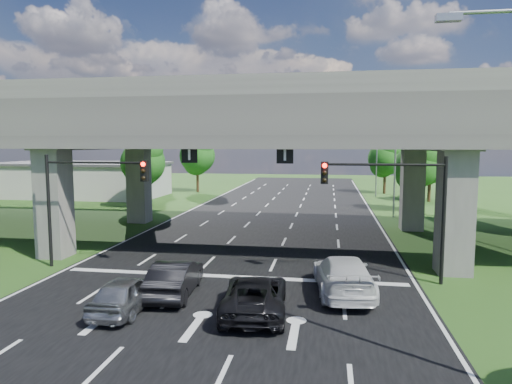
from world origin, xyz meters
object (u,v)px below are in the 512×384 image
(streetlight_beyond, at_px, (374,150))
(streetlight_far, at_px, (391,152))
(car_silver, at_px, (125,294))
(signal_right, at_px, (396,195))
(car_dark, at_px, (175,278))
(signal_left, at_px, (85,190))
(car_trailing, at_px, (255,295))
(car_white, at_px, (343,275))

(streetlight_beyond, bearing_deg, streetlight_far, -90.00)
(car_silver, bearing_deg, signal_right, -153.23)
(signal_right, distance_m, car_dark, 10.79)
(signal_left, bearing_deg, car_silver, -50.02)
(signal_left, height_order, car_trailing, signal_left)
(streetlight_beyond, height_order, car_white, streetlight_beyond)
(signal_right, relative_size, car_dark, 1.30)
(signal_right, xyz_separation_m, streetlight_beyond, (2.27, 36.06, 1.66))
(signal_right, xyz_separation_m, car_silver, (-10.90, -5.66, -3.45))
(streetlight_beyond, height_order, car_trailing, streetlight_beyond)
(streetlight_far, distance_m, car_dark, 26.87)
(signal_right, relative_size, car_silver, 1.45)
(car_dark, relative_size, car_white, 0.81)
(streetlight_far, bearing_deg, car_dark, -116.80)
(streetlight_beyond, bearing_deg, car_trailing, -101.21)
(signal_right, distance_m, car_trailing, 8.46)
(car_white, bearing_deg, signal_left, -15.31)
(signal_right, relative_size, streetlight_beyond, 0.60)
(streetlight_far, relative_size, car_dark, 2.17)
(streetlight_far, bearing_deg, signal_right, -96.47)
(car_silver, xyz_separation_m, car_white, (8.47, 3.55, 0.12))
(car_dark, bearing_deg, streetlight_beyond, -111.65)
(car_silver, relative_size, car_dark, 0.89)
(streetlight_far, xyz_separation_m, car_silver, (-13.17, -25.72, -5.11))
(car_trailing, bearing_deg, car_silver, 2.12)
(signal_right, distance_m, streetlight_far, 20.25)
(signal_left, height_order, streetlight_beyond, streetlight_beyond)
(streetlight_beyond, xyz_separation_m, car_white, (-4.70, -38.17, -4.99))
(car_dark, height_order, car_trailing, car_dark)
(signal_right, distance_m, car_white, 4.63)
(streetlight_beyond, bearing_deg, car_dark, -106.74)
(signal_right, height_order, streetlight_beyond, streetlight_beyond)
(streetlight_far, height_order, car_silver, streetlight_far)
(car_silver, height_order, car_white, car_white)
(car_dark, relative_size, car_trailing, 0.90)
(streetlight_far, xyz_separation_m, streetlight_beyond, (0.00, 16.00, 0.00))
(car_dark, bearing_deg, signal_left, -35.04)
(car_silver, height_order, car_trailing, car_trailing)
(signal_right, bearing_deg, car_silver, -152.53)
(streetlight_far, xyz_separation_m, car_dark, (-11.90, -23.55, -5.06))
(car_silver, distance_m, car_dark, 2.52)
(car_silver, bearing_deg, streetlight_far, -117.82)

